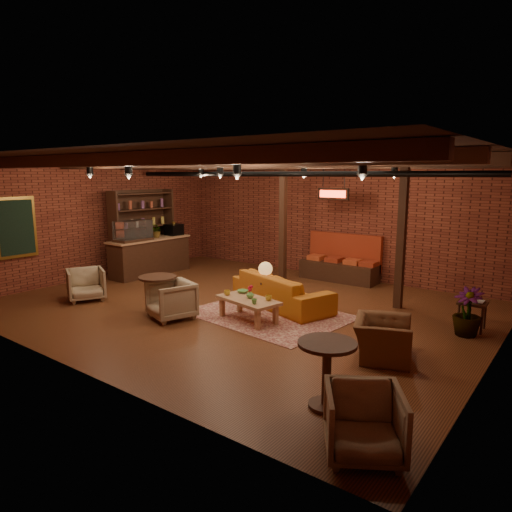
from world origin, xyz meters
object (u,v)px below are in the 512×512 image
Objects in this scene: sofa at (282,290)px; side_table_lamp at (265,272)px; round_table_right at (327,364)px; coffee_table at (248,301)px; armchair_right at (383,332)px; round_table_left at (158,289)px; armchair_b at (171,298)px; plant_tall at (472,263)px; side_table_book at (473,303)px; armchair_far at (364,420)px; armchair_a at (86,283)px.

sofa is 0.52m from side_table_lamp.
round_table_right is at bearing 149.46° from sofa.
coffee_table is 1.45× the size of armchair_right.
coffee_table is 1.90m from round_table_left.
side_table_lamp reaches higher than round_table_left.
armchair_b is (-1.28, -2.03, 0.05)m from sofa.
round_table_right is 0.32× the size of plant_tall.
armchair_right is at bearing -109.79° from side_table_book.
sofa is 2.98× the size of armchair_b.
side_table_book is at bearing 57.79° from armchair_far.
side_table_lamp is 4.08m from plant_tall.
round_table_left is 0.95× the size of round_table_right.
plant_tall is (3.66, 0.47, 0.96)m from sofa.
side_table_book is 0.72× the size of armchair_far.
sofa is 2.40m from armchair_b.
plant_tall is (4.94, 2.49, 0.90)m from armchair_b.
armchair_far is at bearing -90.00° from side_table_book.
side_table_book is 0.21× the size of plant_tall.
round_table_right reaches higher than armchair_a.
sofa is 4.38m from round_table_right.
plant_tall is at bearing 57.79° from armchair_far.
armchair_far is at bearing 151.18° from sofa.
coffee_table is 2.48× the size of side_table_book.
armchair_b is 1.47× the size of side_table_book.
side_table_lamp is 1.21× the size of armchair_a.
coffee_table is at bearing -150.57° from side_table_book.
sofa is 1.76× the size of coffee_table.
armchair_a is (-2.16, -0.27, -0.14)m from round_table_left.
armchair_b reaches higher than side_table_book.
armchair_a is 0.97× the size of armchair_b.
side_table_lamp is 4.12m from side_table_book.
armchair_right is at bearing 91.13° from round_table_right.
armchair_a is at bearing -149.03° from side_table_lamp.
armchair_a reaches higher than armchair_far.
armchair_b is at bearing 78.47° from armchair_right.
coffee_table is at bearing -48.27° from armchair_a.
sofa is at bearing -33.26° from armchair_a.
round_table_left reaches higher than armchair_far.
side_table_lamp reaches higher than armchair_right.
armchair_right reaches higher than armchair_b.
armchair_b reaches higher than round_table_left.
sofa reaches higher than coffee_table.
armchair_b is (-0.95, -1.89, -0.32)m from side_table_lamp.
round_table_right is (4.16, -1.28, 0.15)m from armchair_b.
coffee_table is at bearing -155.45° from plant_tall.
side_table_book is (7.52, 3.11, 0.10)m from armchair_a.
armchair_b is at bearing 126.51° from armchair_far.
round_table_right reaches higher than round_table_left.
plant_tall reaches higher than sofa.
round_table_left is at bearing -155.41° from plant_tall.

